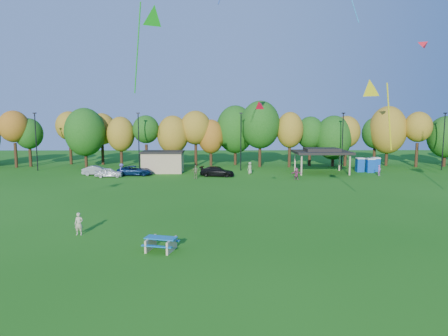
{
  "coord_description": "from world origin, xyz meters",
  "views": [
    {
      "loc": [
        -1.32,
        -22.55,
        8.27
      ],
      "look_at": [
        -1.01,
        6.0,
        4.67
      ],
      "focal_mm": 32.0,
      "sensor_mm": 36.0,
      "label": 1
    }
  ],
  "objects_px": {
    "car_d": "(217,171)",
    "picnic_table": "(161,243)",
    "porta_potties": "(368,165)",
    "car_c": "(135,171)",
    "car_a": "(109,173)",
    "car_b": "(97,170)",
    "kite_flyer": "(79,224)"
  },
  "relations": [
    {
      "from": "porta_potties",
      "to": "car_c",
      "type": "xyz_separation_m",
      "value": [
        -35.19,
        -3.46,
        -0.4
      ]
    },
    {
      "from": "car_b",
      "to": "car_c",
      "type": "relative_size",
      "value": 0.81
    },
    {
      "from": "car_d",
      "to": "car_a",
      "type": "bearing_deg",
      "value": 102.51
    },
    {
      "from": "car_c",
      "to": "kite_flyer",
      "type": "bearing_deg",
      "value": -175.39
    },
    {
      "from": "porta_potties",
      "to": "car_a",
      "type": "bearing_deg",
      "value": -172.43
    },
    {
      "from": "picnic_table",
      "to": "car_d",
      "type": "bearing_deg",
      "value": 98.65
    },
    {
      "from": "car_d",
      "to": "porta_potties",
      "type": "bearing_deg",
      "value": -68.73
    },
    {
      "from": "porta_potties",
      "to": "car_c",
      "type": "relative_size",
      "value": 0.75
    },
    {
      "from": "picnic_table",
      "to": "car_a",
      "type": "distance_m",
      "value": 33.56
    },
    {
      "from": "picnic_table",
      "to": "car_d",
      "type": "height_order",
      "value": "car_d"
    },
    {
      "from": "car_d",
      "to": "picnic_table",
      "type": "bearing_deg",
      "value": -175.64
    },
    {
      "from": "picnic_table",
      "to": "car_d",
      "type": "xyz_separation_m",
      "value": [
        3.31,
        31.98,
        0.21
      ]
    },
    {
      "from": "kite_flyer",
      "to": "picnic_table",
      "type": "bearing_deg",
      "value": -32.14
    },
    {
      "from": "kite_flyer",
      "to": "car_d",
      "type": "relative_size",
      "value": 0.33
    },
    {
      "from": "car_a",
      "to": "car_b",
      "type": "height_order",
      "value": "car_b"
    },
    {
      "from": "car_a",
      "to": "car_d",
      "type": "xyz_separation_m",
      "value": [
        15.21,
        0.59,
        0.06
      ]
    },
    {
      "from": "porta_potties",
      "to": "picnic_table",
      "type": "xyz_separation_m",
      "value": [
        -26.62,
        -36.51,
        -0.6
      ]
    },
    {
      "from": "porta_potties",
      "to": "car_c",
      "type": "height_order",
      "value": "porta_potties"
    },
    {
      "from": "car_a",
      "to": "car_b",
      "type": "distance_m",
      "value": 3.13
    },
    {
      "from": "car_b",
      "to": "picnic_table",
      "type": "bearing_deg",
      "value": -165.57
    },
    {
      "from": "kite_flyer",
      "to": "car_c",
      "type": "height_order",
      "value": "kite_flyer"
    },
    {
      "from": "kite_flyer",
      "to": "car_b",
      "type": "distance_m",
      "value": 31.07
    },
    {
      "from": "picnic_table",
      "to": "kite_flyer",
      "type": "xyz_separation_m",
      "value": [
        -6.31,
        3.42,
        0.31
      ]
    },
    {
      "from": "kite_flyer",
      "to": "porta_potties",
      "type": "bearing_deg",
      "value": 41.43
    },
    {
      "from": "kite_flyer",
      "to": "car_a",
      "type": "relative_size",
      "value": 0.42
    },
    {
      "from": "kite_flyer",
      "to": "car_d",
      "type": "height_order",
      "value": "kite_flyer"
    },
    {
      "from": "car_a",
      "to": "car_c",
      "type": "height_order",
      "value": "car_c"
    },
    {
      "from": "picnic_table",
      "to": "car_b",
      "type": "height_order",
      "value": "car_b"
    },
    {
      "from": "porta_potties",
      "to": "kite_flyer",
      "type": "distance_m",
      "value": 46.69
    },
    {
      "from": "porta_potties",
      "to": "picnic_table",
      "type": "distance_m",
      "value": 45.19
    },
    {
      "from": "car_b",
      "to": "car_c",
      "type": "height_order",
      "value": "car_c"
    },
    {
      "from": "picnic_table",
      "to": "kite_flyer",
      "type": "distance_m",
      "value": 7.19
    }
  ]
}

